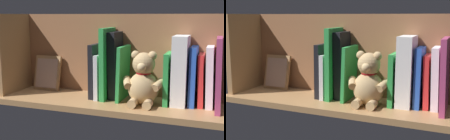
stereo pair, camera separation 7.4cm
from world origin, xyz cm
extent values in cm
cube|color=#A87A4C|center=(0.00, 0.00, -1.10)|extent=(90.06, 25.74, 2.20)
cube|color=#99623F|center=(0.00, -10.62, 15.97)|extent=(90.06, 1.50, 31.94)
cube|color=#A87A4C|center=(43.03, 0.00, 15.97)|extent=(2.40, 19.74, 31.94)
cube|color=#B23F72|center=(-37.27, -1.48, 12.16)|extent=(2.45, 15.99, 24.36)
cube|color=silver|center=(-34.46, -4.16, 10.49)|extent=(3.08, 10.61, 21.05)
cube|color=red|center=(-31.63, -4.43, 9.14)|extent=(2.47, 10.09, 18.33)
cube|color=blue|center=(-28.88, -4.02, 10.37)|extent=(2.20, 10.89, 20.74)
cube|color=white|center=(-24.47, -3.45, 12.23)|extent=(5.15, 11.84, 24.46)
cube|color=green|center=(-20.28, -3.28, 9.19)|extent=(1.84, 12.37, 18.40)
ellipsoid|color=tan|center=(-12.31, 1.27, 5.82)|extent=(11.39, 10.27, 11.65)
sphere|color=tan|center=(-12.31, 1.27, 14.65)|extent=(8.01, 8.01, 8.01)
sphere|color=tan|center=(-15.31, 1.17, 17.65)|extent=(3.09, 3.09, 3.09)
sphere|color=tan|center=(-9.31, 1.37, 17.65)|extent=(3.09, 3.09, 3.09)
sphere|color=#DBB77F|center=(-12.42, 4.67, 14.05)|extent=(3.09, 3.09, 3.09)
cylinder|color=tan|center=(-17.88, 2.54, 7.86)|extent=(4.37, 6.29, 4.31)
cylinder|color=tan|center=(-6.83, 2.91, 7.86)|extent=(4.67, 6.33, 4.31)
cylinder|color=tan|center=(-15.09, 6.13, 1.55)|extent=(3.24, 4.47, 3.09)
cylinder|color=tan|center=(-9.86, 6.31, 1.55)|extent=(3.24, 4.47, 3.09)
torus|color=red|center=(-12.31, 1.27, 11.46)|extent=(5.49, 5.49, 0.91)
cube|color=green|center=(-3.48, -2.75, 10.13)|extent=(1.99, 13.44, 20.29)
cube|color=black|center=(-0.49, -4.22, 12.64)|extent=(4.10, 10.49, 25.39)
cube|color=green|center=(2.78, -2.72, 13.38)|extent=(1.87, 13.50, 26.77)
cube|color=silver|center=(5.26, -2.86, 8.46)|extent=(1.65, 13.21, 16.93)
cube|color=black|center=(7.73, -3.38, 10.31)|extent=(1.85, 12.17, 20.61)
cube|color=#A87A4C|center=(31.75, -6.95, 7.16)|extent=(11.82, 4.61, 14.60)
cube|color=tan|center=(31.75, -6.23, 7.16)|extent=(9.93, 3.25, 12.11)
camera|label=1|loc=(-37.12, 103.93, 31.27)|focal=48.72mm
camera|label=2|loc=(-43.99, 101.21, 31.27)|focal=48.72mm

